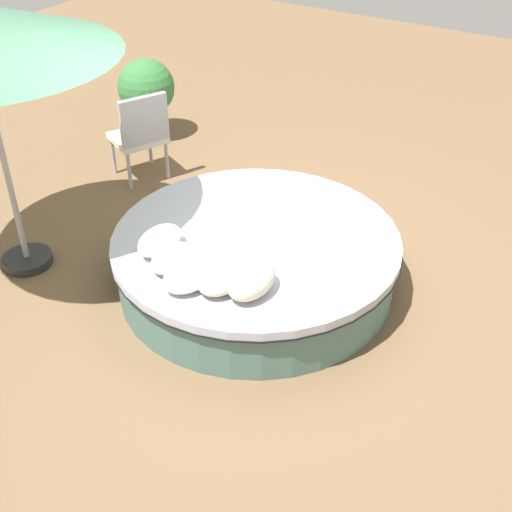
{
  "coord_description": "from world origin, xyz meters",
  "views": [
    {
      "loc": [
        -3.95,
        -2.47,
        3.57
      ],
      "look_at": [
        0.0,
        0.0,
        0.29
      ],
      "focal_mm": 47.55,
      "sensor_mm": 36.0,
      "label": 1
    }
  ],
  "objects_px": {
    "throw_pillow_2": "(192,273)",
    "throw_pillow_4": "(251,280)",
    "throw_pillow_0": "(160,240)",
    "patio_chair": "(141,132)",
    "throw_pillow_1": "(174,258)",
    "throw_pillow_3": "(221,278)",
    "planter": "(147,93)",
    "round_bed": "(256,260)"
  },
  "relations": [
    {
      "from": "throw_pillow_2",
      "to": "throw_pillow_4",
      "type": "relative_size",
      "value": 1.19
    },
    {
      "from": "throw_pillow_0",
      "to": "patio_chair",
      "type": "xyz_separation_m",
      "value": [
        1.54,
        1.48,
        -0.03
      ]
    },
    {
      "from": "throw_pillow_1",
      "to": "throw_pillow_2",
      "type": "distance_m",
      "value": 0.24
    },
    {
      "from": "throw_pillow_3",
      "to": "throw_pillow_1",
      "type": "bearing_deg",
      "value": 86.1
    },
    {
      "from": "throw_pillow_3",
      "to": "throw_pillow_4",
      "type": "xyz_separation_m",
      "value": [
        0.07,
        -0.22,
        0.02
      ]
    },
    {
      "from": "throw_pillow_3",
      "to": "patio_chair",
      "type": "height_order",
      "value": "patio_chair"
    },
    {
      "from": "planter",
      "to": "round_bed",
      "type": "bearing_deg",
      "value": -124.73
    },
    {
      "from": "throw_pillow_1",
      "to": "throw_pillow_3",
      "type": "distance_m",
      "value": 0.46
    },
    {
      "from": "throw_pillow_4",
      "to": "throw_pillow_3",
      "type": "bearing_deg",
      "value": 107.95
    },
    {
      "from": "throw_pillow_0",
      "to": "throw_pillow_2",
      "type": "xyz_separation_m",
      "value": [
        -0.18,
        -0.45,
        -0.03
      ]
    },
    {
      "from": "round_bed",
      "to": "patio_chair",
      "type": "distance_m",
      "value": 2.26
    },
    {
      "from": "patio_chair",
      "to": "planter",
      "type": "bearing_deg",
      "value": 61.5
    },
    {
      "from": "throw_pillow_4",
      "to": "patio_chair",
      "type": "relative_size",
      "value": 0.47
    },
    {
      "from": "throw_pillow_3",
      "to": "throw_pillow_4",
      "type": "relative_size",
      "value": 0.92
    },
    {
      "from": "throw_pillow_0",
      "to": "throw_pillow_2",
      "type": "relative_size",
      "value": 0.79
    },
    {
      "from": "throw_pillow_3",
      "to": "planter",
      "type": "xyz_separation_m",
      "value": [
        2.58,
        2.83,
        -0.03
      ]
    },
    {
      "from": "round_bed",
      "to": "planter",
      "type": "distance_m",
      "value": 3.29
    },
    {
      "from": "round_bed",
      "to": "throw_pillow_0",
      "type": "height_order",
      "value": "throw_pillow_0"
    },
    {
      "from": "throw_pillow_0",
      "to": "patio_chair",
      "type": "distance_m",
      "value": 2.13
    },
    {
      "from": "throw_pillow_1",
      "to": "patio_chair",
      "type": "bearing_deg",
      "value": 45.98
    },
    {
      "from": "round_bed",
      "to": "throw_pillow_2",
      "type": "distance_m",
      "value": 0.82
    },
    {
      "from": "patio_chair",
      "to": "planter",
      "type": "height_order",
      "value": "patio_chair"
    },
    {
      "from": "throw_pillow_0",
      "to": "throw_pillow_3",
      "type": "height_order",
      "value": "throw_pillow_0"
    },
    {
      "from": "throw_pillow_2",
      "to": "throw_pillow_3",
      "type": "bearing_deg",
      "value": -80.52
    },
    {
      "from": "throw_pillow_1",
      "to": "planter",
      "type": "height_order",
      "value": "planter"
    },
    {
      "from": "round_bed",
      "to": "throw_pillow_4",
      "type": "height_order",
      "value": "throw_pillow_4"
    },
    {
      "from": "throw_pillow_0",
      "to": "planter",
      "type": "bearing_deg",
      "value": 41.39
    },
    {
      "from": "throw_pillow_1",
      "to": "throw_pillow_0",
      "type": "bearing_deg",
      "value": 63.55
    },
    {
      "from": "throw_pillow_2",
      "to": "throw_pillow_1",
      "type": "bearing_deg",
      "value": 72.84
    },
    {
      "from": "throw_pillow_3",
      "to": "patio_chair",
      "type": "distance_m",
      "value": 2.74
    },
    {
      "from": "throw_pillow_3",
      "to": "planter",
      "type": "relative_size",
      "value": 0.45
    },
    {
      "from": "throw_pillow_1",
      "to": "throw_pillow_4",
      "type": "xyz_separation_m",
      "value": [
        0.04,
        -0.68,
        0.03
      ]
    },
    {
      "from": "throw_pillow_0",
      "to": "throw_pillow_3",
      "type": "bearing_deg",
      "value": -101.67
    },
    {
      "from": "throw_pillow_0",
      "to": "throw_pillow_1",
      "type": "xyz_separation_m",
      "value": [
        -0.11,
        -0.22,
        -0.03
      ]
    },
    {
      "from": "throw_pillow_1",
      "to": "throw_pillow_3",
      "type": "xyz_separation_m",
      "value": [
        -0.03,
        -0.46,
        0.01
      ]
    },
    {
      "from": "throw_pillow_0",
      "to": "round_bed",
      "type": "bearing_deg",
      "value": -43.1
    },
    {
      "from": "round_bed",
      "to": "throw_pillow_0",
      "type": "relative_size",
      "value": 5.53
    },
    {
      "from": "planter",
      "to": "throw_pillow_3",
      "type": "bearing_deg",
      "value": -132.35
    },
    {
      "from": "round_bed",
      "to": "planter",
      "type": "xyz_separation_m",
      "value": [
        1.87,
        2.69,
        0.29
      ]
    },
    {
      "from": "throw_pillow_0",
      "to": "throw_pillow_1",
      "type": "bearing_deg",
      "value": -116.45
    },
    {
      "from": "throw_pillow_2",
      "to": "throw_pillow_3",
      "type": "xyz_separation_m",
      "value": [
        0.04,
        -0.23,
        0.02
      ]
    },
    {
      "from": "throw_pillow_2",
      "to": "planter",
      "type": "distance_m",
      "value": 3.69
    }
  ]
}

